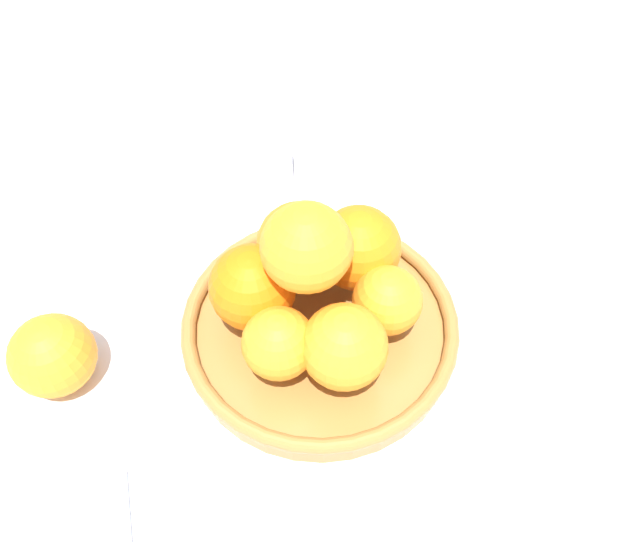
# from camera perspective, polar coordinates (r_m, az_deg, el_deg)

# --- Properties ---
(ground_plane) EXTENTS (4.00, 4.00, 0.00)m
(ground_plane) POSITION_cam_1_polar(r_m,az_deg,el_deg) (0.62, 0.00, -5.99)
(ground_plane) COLOR silver
(fruit_bowl) EXTENTS (0.27, 0.27, 0.03)m
(fruit_bowl) POSITION_cam_1_polar(r_m,az_deg,el_deg) (0.61, 0.00, -5.11)
(fruit_bowl) COLOR #A57238
(fruit_bowl) RESTS_ON ground_plane
(orange_pile) EXTENTS (0.19, 0.19, 0.14)m
(orange_pile) POSITION_cam_1_polar(r_m,az_deg,el_deg) (0.56, -0.41, -0.57)
(orange_pile) COLOR orange
(orange_pile) RESTS_ON fruit_bowl
(stray_orange) EXTENTS (0.08, 0.08, 0.08)m
(stray_orange) POSITION_cam_1_polar(r_m,az_deg,el_deg) (0.61, -23.23, -7.11)
(stray_orange) COLOR orange
(stray_orange) RESTS_ON ground_plane
(drinking_glass) EXTENTS (0.07, 0.07, 0.09)m
(drinking_glass) POSITION_cam_1_polar(r_m,az_deg,el_deg) (0.74, -5.52, 10.63)
(drinking_glass) COLOR silver
(drinking_glass) RESTS_ON ground_plane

